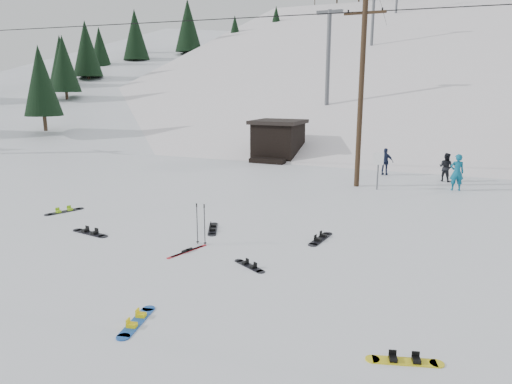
% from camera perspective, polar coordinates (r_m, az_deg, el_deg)
% --- Properties ---
extents(ground, '(200.00, 200.00, 0.00)m').
position_cam_1_polar(ground, '(12.18, -11.04, -11.21)').
color(ground, white).
rests_on(ground, ground).
extents(ski_slope, '(60.00, 85.24, 65.97)m').
position_cam_1_polar(ski_slope, '(66.58, 17.32, -2.47)').
color(ski_slope, white).
rests_on(ski_slope, ground).
extents(ridge_left, '(47.54, 95.03, 58.38)m').
position_cam_1_polar(ridge_left, '(72.90, -12.66, -0.08)').
color(ridge_left, white).
rests_on(ridge_left, ground).
extents(treeline_left, '(20.00, 64.00, 10.00)m').
position_cam_1_polar(treeline_left, '(63.79, -15.95, 7.94)').
color(treeline_left, black).
rests_on(treeline_left, ground).
extents(treeline_crest, '(50.00, 6.00, 10.00)m').
position_cam_1_polar(treeline_crest, '(95.41, 20.02, 9.13)').
color(treeline_crest, black).
rests_on(treeline_crest, ski_slope).
extents(utility_pole, '(2.00, 0.26, 9.00)m').
position_cam_1_polar(utility_pole, '(23.50, 12.99, 11.96)').
color(utility_pole, '#3A2819').
rests_on(utility_pole, ground).
extents(trail_sign, '(0.50, 0.09, 1.85)m').
position_cam_1_polar(trail_sign, '(23.18, 15.04, 3.37)').
color(trail_sign, '#595B60').
rests_on(trail_sign, ground).
extents(lift_hut, '(3.40, 4.10, 2.75)m').
position_cam_1_polar(lift_hut, '(32.32, 2.75, 6.53)').
color(lift_hut, black).
rests_on(lift_hut, ground).
extents(lift_tower_near, '(2.20, 0.36, 8.00)m').
position_cam_1_polar(lift_tower_near, '(40.55, 9.04, 16.86)').
color(lift_tower_near, '#595B60').
rests_on(lift_tower_near, ski_slope).
extents(lift_tower_mid, '(2.20, 0.36, 8.00)m').
position_cam_1_polar(lift_tower_mid, '(60.73, 14.47, 21.41)').
color(lift_tower_mid, '#595B60').
rests_on(lift_tower_mid, ski_slope).
extents(hero_snowboard, '(0.55, 1.49, 0.11)m').
position_cam_1_polar(hero_snowboard, '(10.49, -14.70, -15.38)').
color(hero_snowboard, '#1B53B4').
rests_on(hero_snowboard, ground).
extents(hero_skis, '(0.52, 1.54, 0.08)m').
position_cam_1_polar(hero_skis, '(14.30, -8.59, -7.31)').
color(hero_skis, '#AB111A').
rests_on(hero_skis, ground).
extents(ski_poles, '(0.37, 0.10, 1.35)m').
position_cam_1_polar(ski_poles, '(14.68, -6.91, -3.96)').
color(ski_poles, black).
rests_on(ski_poles, ground).
extents(board_scatter_a, '(1.64, 0.51, 0.12)m').
position_cam_1_polar(board_scatter_a, '(16.85, -20.04, -4.80)').
color(board_scatter_a, black).
rests_on(board_scatter_a, ground).
extents(board_scatter_b, '(0.86, 1.46, 0.11)m').
position_cam_1_polar(board_scatter_b, '(16.36, -5.42, -4.59)').
color(board_scatter_b, black).
rests_on(board_scatter_b, ground).
extents(board_scatter_c, '(0.75, 1.54, 0.11)m').
position_cam_1_polar(board_scatter_c, '(20.13, -22.84, -2.22)').
color(board_scatter_c, black).
rests_on(board_scatter_c, ground).
extents(board_scatter_d, '(1.15, 0.74, 0.09)m').
position_cam_1_polar(board_scatter_d, '(13.04, -0.84, -9.19)').
color(board_scatter_d, black).
rests_on(board_scatter_d, ground).
extents(board_scatter_e, '(1.37, 0.59, 0.10)m').
position_cam_1_polar(board_scatter_e, '(9.34, 18.06, -19.42)').
color(board_scatter_e, yellow).
rests_on(board_scatter_e, ground).
extents(board_scatter_f, '(0.44, 1.64, 0.12)m').
position_cam_1_polar(board_scatter_f, '(15.39, 8.07, -5.79)').
color(board_scatter_f, black).
rests_on(board_scatter_f, ground).
extents(skier_teal, '(0.74, 0.58, 1.80)m').
position_cam_1_polar(skier_teal, '(24.36, 23.81, 2.27)').
color(skier_teal, '#0C5E7E').
rests_on(skier_teal, ground).
extents(skier_dark, '(0.92, 0.84, 1.54)m').
position_cam_1_polar(skier_dark, '(26.57, 22.64, 2.88)').
color(skier_dark, black).
rests_on(skier_dark, ground).
extents(skier_navy, '(0.95, 0.47, 1.56)m').
position_cam_1_polar(skier_navy, '(27.37, 15.86, 3.67)').
color(skier_navy, '#171F3B').
rests_on(skier_navy, ground).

